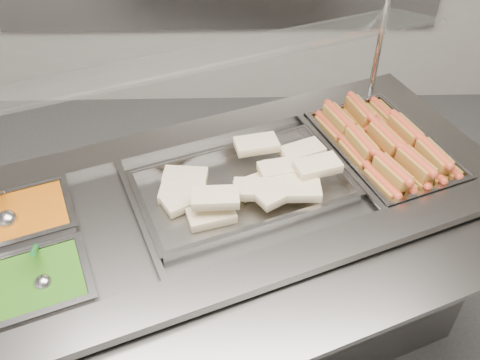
{
  "coord_description": "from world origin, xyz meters",
  "views": [
    {
      "loc": [
        0.06,
        -1.03,
        2.27
      ],
      "look_at": [
        0.1,
        0.41,
        1.0
      ],
      "focal_mm": 40.0,
      "sensor_mm": 36.0,
      "label": 1
    }
  ],
  "objects_px": {
    "pan_wraps": "(243,190)",
    "serving_spoon": "(42,278)",
    "pan_hotdogs": "(382,153)",
    "sneeze_guard": "(199,61)",
    "steam_counter": "(228,274)",
    "ladle": "(7,219)"
  },
  "relations": [
    {
      "from": "steam_counter",
      "to": "pan_hotdogs",
      "type": "height_order",
      "value": "pan_hotdogs"
    },
    {
      "from": "sneeze_guard",
      "to": "pan_hotdogs",
      "type": "distance_m",
      "value": 0.84
    },
    {
      "from": "serving_spoon",
      "to": "pan_wraps",
      "type": "bearing_deg",
      "value": 34.04
    },
    {
      "from": "pan_wraps",
      "to": "serving_spoon",
      "type": "xyz_separation_m",
      "value": [
        -0.62,
        -0.42,
        0.04
      ]
    },
    {
      "from": "pan_hotdogs",
      "to": "steam_counter",
      "type": "bearing_deg",
      "value": -158.48
    },
    {
      "from": "sneeze_guard",
      "to": "ladle",
      "type": "bearing_deg",
      "value": -151.16
    },
    {
      "from": "sneeze_guard",
      "to": "pan_wraps",
      "type": "relative_size",
      "value": 2.11
    },
    {
      "from": "ladle",
      "to": "pan_hotdogs",
      "type": "bearing_deg",
      "value": 15.83
    },
    {
      "from": "serving_spoon",
      "to": "pan_hotdogs",
      "type": "bearing_deg",
      "value": 28.41
    },
    {
      "from": "pan_hotdogs",
      "to": "serving_spoon",
      "type": "distance_m",
      "value": 1.35
    },
    {
      "from": "sneeze_guard",
      "to": "pan_wraps",
      "type": "height_order",
      "value": "sneeze_guard"
    },
    {
      "from": "sneeze_guard",
      "to": "pan_wraps",
      "type": "bearing_deg",
      "value": -53.13
    },
    {
      "from": "steam_counter",
      "to": "ladle",
      "type": "height_order",
      "value": "ladle"
    },
    {
      "from": "pan_hotdogs",
      "to": "pan_wraps",
      "type": "relative_size",
      "value": 0.82
    },
    {
      "from": "pan_wraps",
      "to": "serving_spoon",
      "type": "relative_size",
      "value": 4.63
    },
    {
      "from": "steam_counter",
      "to": "serving_spoon",
      "type": "bearing_deg",
      "value": -144.78
    },
    {
      "from": "steam_counter",
      "to": "ladle",
      "type": "distance_m",
      "value": 0.9
    },
    {
      "from": "steam_counter",
      "to": "sneeze_guard",
      "type": "bearing_deg",
      "value": 111.52
    },
    {
      "from": "pan_wraps",
      "to": "serving_spoon",
      "type": "bearing_deg",
      "value": -145.96
    },
    {
      "from": "ladle",
      "to": "serving_spoon",
      "type": "relative_size",
      "value": 1.07
    },
    {
      "from": "serving_spoon",
      "to": "steam_counter",
      "type": "bearing_deg",
      "value": 35.22
    },
    {
      "from": "steam_counter",
      "to": "ladle",
      "type": "bearing_deg",
      "value": -169.27
    }
  ]
}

